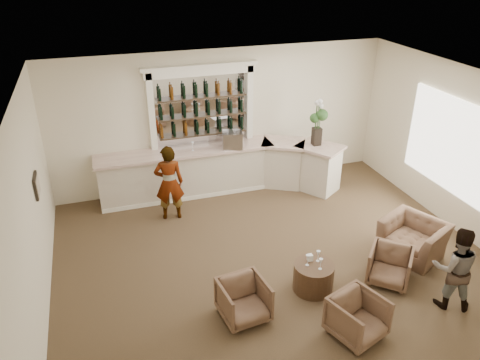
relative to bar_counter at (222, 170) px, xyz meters
name	(u,v)px	position (x,y,z in m)	size (l,w,h in m)	color
ground	(275,261)	(0.16, -3.00, -0.57)	(8.00, 8.00, 0.00)	brown
room_shell	(273,131)	(0.33, -2.29, 1.77)	(8.04, 7.02, 3.32)	#F1E6C8
bar_counter	(222,170)	(0.00, 0.00, 0.00)	(5.72, 1.80, 1.14)	white
back_bar_alcove	(202,107)	(-0.34, 0.41, 1.46)	(2.64, 0.25, 3.00)	white
cocktail_table	(313,277)	(0.50, -3.93, -0.32)	(0.69, 0.69, 0.50)	#4D3221
sommelier	(169,183)	(-1.39, -0.81, 0.27)	(0.61, 0.40, 1.68)	gray
guest	(455,268)	(2.44, -4.97, 0.16)	(0.71, 0.55, 1.46)	gray
armchair_left	(244,300)	(-0.86, -4.21, -0.24)	(0.72, 0.74, 0.67)	brown
armchair_center	(358,318)	(0.65, -5.11, -0.23)	(0.73, 0.75, 0.68)	brown
armchair_right	(390,266)	(1.86, -4.15, -0.25)	(0.70, 0.72, 0.65)	brown
armchair_far	(413,238)	(2.75, -3.58, -0.22)	(1.09, 0.95, 0.71)	brown
espresso_machine	(232,140)	(0.24, -0.08, 0.76)	(0.44, 0.37, 0.39)	#B9B9BE
flower_vase	(318,119)	(2.16, -0.51, 1.19)	(0.29, 0.29, 1.11)	black
wine_glass_bar_left	(193,146)	(-0.67, 0.04, 0.67)	(0.07, 0.07, 0.21)	white
wine_glass_bar_right	(231,143)	(0.21, -0.04, 0.67)	(0.07, 0.07, 0.21)	white
wine_glass_tbl_a	(308,260)	(0.38, -3.90, 0.03)	(0.07, 0.07, 0.21)	white
wine_glass_tbl_b	(318,256)	(0.60, -3.85, 0.03)	(0.07, 0.07, 0.21)	white
wine_glass_tbl_c	(320,264)	(0.54, -4.06, 0.03)	(0.07, 0.07, 0.21)	white
napkin_holder	(310,258)	(0.48, -3.79, -0.01)	(0.08, 0.08, 0.12)	white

